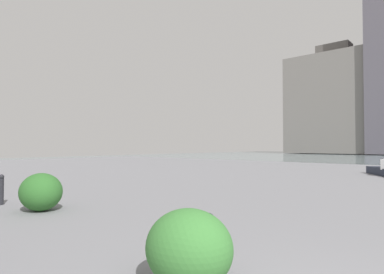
{
  "coord_description": "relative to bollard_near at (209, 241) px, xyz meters",
  "views": [
    {
      "loc": [
        -0.37,
        1.91,
        1.52
      ],
      "look_at": [
        7.54,
        -7.12,
        1.84
      ],
      "focal_mm": 29.87,
      "sensor_mm": 36.0,
      "label": 1
    }
  ],
  "objects": [
    {
      "name": "shrub_round",
      "position": [
        5.16,
        -0.26,
        0.07
      ],
      "size": [
        1.03,
        0.93,
        0.87
      ],
      "color": "#2D6628",
      "rests_on": "ground"
    },
    {
      "name": "shrub_low",
      "position": [
        -0.09,
        0.46,
        0.05
      ],
      "size": [
        0.98,
        0.88,
        0.84
      ],
      "color": "#387533",
      "rests_on": "ground"
    },
    {
      "name": "bollard_near",
      "position": [
        0.0,
        0.0,
        0.0
      ],
      "size": [
        0.13,
        0.13,
        0.71
      ],
      "color": "#232328",
      "rests_on": "ground"
    },
    {
      "name": "building_annex",
      "position": [
        18.18,
        -64.21,
        9.55
      ],
      "size": [
        17.44,
        10.19,
        21.89
      ],
      "color": "gray",
      "rests_on": "ground"
    },
    {
      "name": "bollard_mid",
      "position": [
        6.69,
        0.08,
        0.04
      ],
      "size": [
        0.13,
        0.13,
        0.78
      ],
      "color": "#232328",
      "rests_on": "ground"
    }
  ]
}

